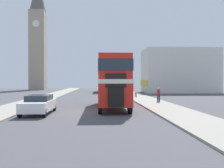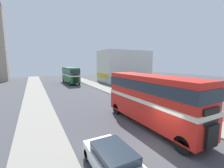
% 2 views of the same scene
% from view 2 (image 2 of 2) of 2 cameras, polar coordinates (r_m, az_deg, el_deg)
% --- Properties ---
extents(ground_plane, '(120.00, 120.00, 0.00)m').
position_cam_2_polar(ground_plane, '(11.16, 16.67, -22.24)').
color(ground_plane, '#47474C').
extents(sidewalk_right, '(3.50, 120.00, 0.12)m').
position_cam_2_polar(sidewalk_right, '(16.22, 34.45, -13.25)').
color(sidewalk_right, gray).
rests_on(sidewalk_right, ground_plane).
extents(double_decker_bus, '(2.54, 10.40, 4.50)m').
position_cam_2_polar(double_decker_bus, '(13.50, 14.56, -4.55)').
color(double_decker_bus, red).
rests_on(double_decker_bus, ground_plane).
extents(bus_distant, '(2.50, 11.02, 4.27)m').
position_cam_2_polar(bus_distant, '(41.96, -15.58, 3.74)').
color(bus_distant, '#1E602D').
rests_on(bus_distant, ground_plane).
extents(car_parked_near, '(1.83, 4.67, 1.40)m').
position_cam_2_polar(car_parked_near, '(8.27, 1.23, -27.73)').
color(car_parked_near, white).
rests_on(car_parked_near, ground_plane).
extents(pedestrian_walking, '(0.33, 0.33, 1.63)m').
position_cam_2_polar(pedestrian_walking, '(20.77, 16.93, -4.84)').
color(pedestrian_walking, '#282833').
rests_on(pedestrian_walking, sidewalk_right).
extents(bicycle_on_pavement, '(0.05, 1.76, 0.78)m').
position_cam_2_polar(bicycle_on_pavement, '(26.62, 2.09, -2.89)').
color(bicycle_on_pavement, black).
rests_on(bicycle_on_pavement, sidewalk_right).
extents(shop_building_block, '(14.88, 8.07, 9.00)m').
position_cam_2_polar(shop_building_block, '(45.57, 4.79, 6.78)').
color(shop_building_block, silver).
rests_on(shop_building_block, ground_plane).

